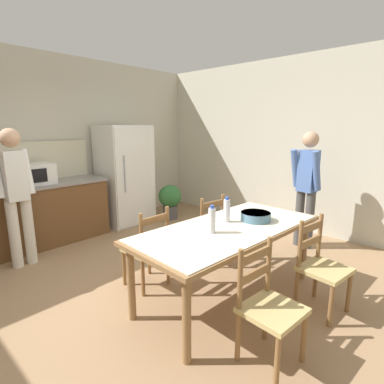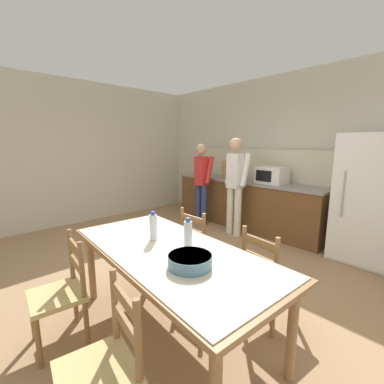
# 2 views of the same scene
# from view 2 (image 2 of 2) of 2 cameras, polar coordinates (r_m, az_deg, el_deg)

# --- Properties ---
(ground_plane) EXTENTS (8.32, 8.32, 0.00)m
(ground_plane) POSITION_cam_2_polar(r_m,az_deg,el_deg) (3.41, -1.91, -18.17)
(ground_plane) COLOR #9E7A56
(wall_back) EXTENTS (6.52, 0.12, 2.90)m
(wall_back) POSITION_cam_2_polar(r_m,az_deg,el_deg) (5.14, 21.22, 7.78)
(wall_back) COLOR beige
(wall_back) RESTS_ON ground
(wall_left) EXTENTS (0.12, 5.20, 2.90)m
(wall_left) POSITION_cam_2_polar(r_m,az_deg,el_deg) (5.86, -23.58, 7.89)
(wall_left) COLOR beige
(wall_left) RESTS_ON ground
(kitchen_counter) EXTENTS (3.18, 0.66, 0.94)m
(kitchen_counter) POSITION_cam_2_polar(r_m,az_deg,el_deg) (5.25, 11.63, -2.45)
(kitchen_counter) COLOR brown
(kitchen_counter) RESTS_ON ground
(counter_splashback) EXTENTS (3.14, 0.03, 0.60)m
(counter_splashback) POSITION_cam_2_polar(r_m,az_deg,el_deg) (5.39, 13.89, 6.05)
(counter_splashback) COLOR beige
(counter_splashback) RESTS_ON kitchen_counter
(refrigerator) EXTENTS (0.86, 0.73, 1.79)m
(refrigerator) POSITION_cam_2_polar(r_m,az_deg,el_deg) (4.29, 35.15, -1.40)
(refrigerator) COLOR white
(refrigerator) RESTS_ON ground
(microwave) EXTENTS (0.50, 0.39, 0.30)m
(microwave) POSITION_cam_2_polar(r_m,az_deg,el_deg) (4.82, 17.30, 3.58)
(microwave) COLOR white
(microwave) RESTS_ON kitchen_counter
(paper_bag) EXTENTS (0.24, 0.16, 0.36)m
(paper_bag) POSITION_cam_2_polar(r_m,az_deg,el_deg) (5.37, 8.10, 4.96)
(paper_bag) COLOR tan
(paper_bag) RESTS_ON kitchen_counter
(dining_table) EXTENTS (2.12, 1.06, 0.78)m
(dining_table) POSITION_cam_2_polar(r_m,az_deg,el_deg) (2.26, -4.97, -14.19)
(dining_table) COLOR olive
(dining_table) RESTS_ON ground
(bottle_near_centre) EXTENTS (0.07, 0.07, 0.27)m
(bottle_near_centre) POSITION_cam_2_polar(r_m,az_deg,el_deg) (2.39, -8.60, -7.68)
(bottle_near_centre) COLOR silver
(bottle_near_centre) RESTS_ON dining_table
(bottle_off_centre) EXTENTS (0.07, 0.07, 0.27)m
(bottle_off_centre) POSITION_cam_2_polar(r_m,az_deg,el_deg) (2.17, -0.89, -9.48)
(bottle_off_centre) COLOR silver
(bottle_off_centre) RESTS_ON dining_table
(serving_bowl) EXTENTS (0.32, 0.32, 0.09)m
(serving_bowl) POSITION_cam_2_polar(r_m,az_deg,el_deg) (1.90, -0.45, -14.89)
(serving_bowl) COLOR slate
(serving_bowl) RESTS_ON dining_table
(chair_side_near_left) EXTENTS (0.46, 0.44, 0.91)m
(chair_side_near_left) POSITION_cam_2_polar(r_m,az_deg,el_deg) (2.50, -27.02, -19.35)
(chair_side_near_left) COLOR olive
(chair_side_near_left) RESTS_ON ground
(chair_side_far_left) EXTENTS (0.42, 0.40, 0.91)m
(chair_side_far_left) POSITION_cam_2_polar(r_m,az_deg,el_deg) (3.13, 1.96, -12.00)
(chair_side_far_left) COLOR olive
(chair_side_far_left) RESTS_ON ground
(chair_side_far_right) EXTENTS (0.47, 0.45, 0.91)m
(chair_side_far_right) POSITION_cam_2_polar(r_m,az_deg,el_deg) (2.58, 16.40, -17.69)
(chair_side_far_right) COLOR olive
(chair_side_far_right) RESTS_ON ground
(chair_side_near_right) EXTENTS (0.47, 0.46, 0.91)m
(chair_side_near_right) POSITION_cam_2_polar(r_m,az_deg,el_deg) (1.76, -19.00, -33.10)
(chair_side_near_right) COLOR olive
(chair_side_near_right) RESTS_ON ground
(person_at_sink) EXTENTS (0.41, 0.29, 1.65)m
(person_at_sink) POSITION_cam_2_polar(r_m,az_deg,el_deg) (5.23, 2.17, 2.75)
(person_at_sink) COLOR navy
(person_at_sink) RESTS_ON ground
(person_at_counter) EXTENTS (0.44, 0.30, 1.75)m
(person_at_counter) POSITION_cam_2_polar(r_m,az_deg,el_deg) (4.64, 9.55, 2.29)
(person_at_counter) COLOR silver
(person_at_counter) RESTS_ON ground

